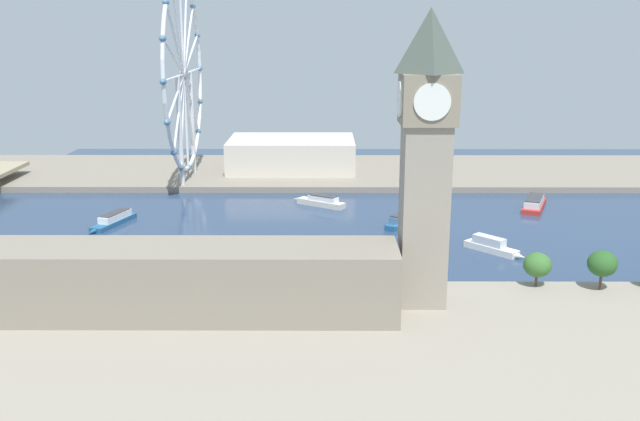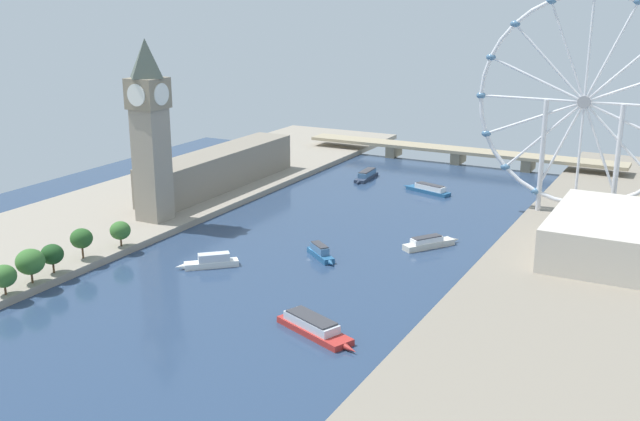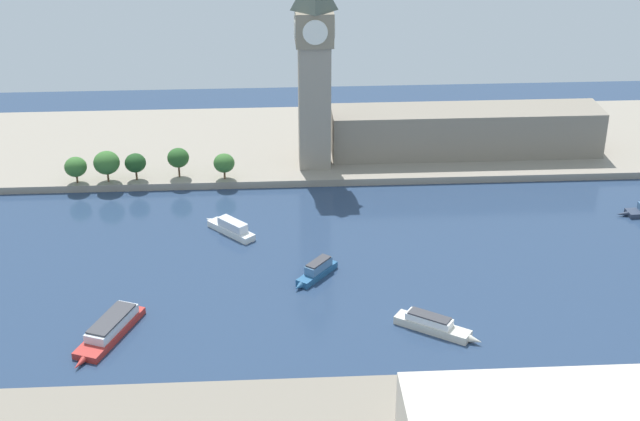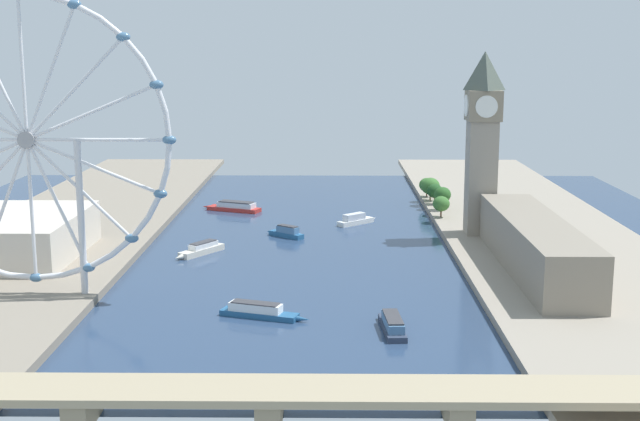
# 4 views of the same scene
# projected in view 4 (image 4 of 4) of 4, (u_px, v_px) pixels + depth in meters

# --- Properties ---
(ground_plane) EXTENTS (394.29, 394.29, 0.00)m
(ground_plane) POSITION_uv_depth(u_px,v_px,m) (299.00, 238.00, 399.84)
(ground_plane) COLOR navy
(riverbank_left) EXTENTS (90.00, 520.00, 3.00)m
(riverbank_left) POSITION_uv_depth(u_px,v_px,m) (538.00, 235.00, 398.34)
(riverbank_left) COLOR gray
(riverbank_left) RESTS_ON ground_plane
(riverbank_right) EXTENTS (90.00, 520.00, 3.00)m
(riverbank_right) POSITION_uv_depth(u_px,v_px,m) (61.00, 234.00, 400.77)
(riverbank_right) COLOR gray
(riverbank_right) RESTS_ON ground_plane
(clock_tower) EXTENTS (16.10, 16.10, 83.46)m
(clock_tower) POSITION_uv_depth(u_px,v_px,m) (482.00, 140.00, 388.05)
(clock_tower) COLOR gray
(clock_tower) RESTS_ON riverbank_left
(parliament_block) EXTENTS (22.00, 116.94, 19.91)m
(parliament_block) POSITION_uv_depth(u_px,v_px,m) (535.00, 245.00, 329.04)
(parliament_block) COLOR gray
(parliament_block) RESTS_ON riverbank_left
(tree_row_embankment) EXTENTS (12.82, 68.59, 13.04)m
(tree_row_embankment) POSITION_uv_depth(u_px,v_px,m) (434.00, 191.00, 466.15)
(tree_row_embankment) COLOR #513823
(tree_row_embankment) RESTS_ON riverbank_left
(ferris_wheel) EXTENTS (102.00, 3.20, 104.46)m
(ferris_wheel) POSITION_uv_depth(u_px,v_px,m) (27.00, 142.00, 290.02)
(ferris_wheel) COLOR silver
(ferris_wheel) RESTS_ON riverbank_right
(riverside_hall) EXTENTS (47.25, 69.53, 17.24)m
(riverside_hall) POSITION_uv_depth(u_px,v_px,m) (21.00, 236.00, 351.47)
(riverside_hall) COLOR beige
(riverside_hall) RESTS_ON riverbank_right
(river_bridge) EXTENTS (206.29, 16.86, 9.25)m
(river_bridge) POSITION_uv_depth(u_px,v_px,m) (269.00, 395.00, 201.90)
(river_bridge) COLOR tan
(river_bridge) RESTS_ON ground_plane
(tour_boat_0) EXTENTS (30.75, 13.75, 5.04)m
(tour_boat_0) POSITION_uv_depth(u_px,v_px,m) (259.00, 311.00, 282.50)
(tour_boat_0) COLOR #235684
(tour_boat_0) RESTS_ON ground_plane
(tour_boat_1) EXTENTS (19.08, 25.54, 5.22)m
(tour_boat_1) POSITION_uv_depth(u_px,v_px,m) (201.00, 249.00, 368.55)
(tour_boat_1) COLOR beige
(tour_boat_1) RESTS_ON ground_plane
(tour_boat_2) EXTENTS (33.98, 18.73, 5.41)m
(tour_boat_2) POSITION_uv_depth(u_px,v_px,m) (234.00, 207.00, 465.16)
(tour_boat_2) COLOR #B22D28
(tour_boat_2) RESTS_ON ground_plane
(tour_boat_3) EXTENTS (7.67, 29.15, 5.21)m
(tour_boat_3) POSITION_uv_depth(u_px,v_px,m) (392.00, 324.00, 268.99)
(tour_boat_3) COLOR #2D384C
(tour_boat_3) RESTS_ON ground_plane
(tour_boat_4) EXTENTS (21.04, 19.71, 5.63)m
(tour_boat_4) POSITION_uv_depth(u_px,v_px,m) (356.00, 220.00, 430.52)
(tour_boat_4) COLOR white
(tour_boat_4) RESTS_ON ground_plane
(tour_boat_5) EXTENTS (18.92, 15.96, 5.73)m
(tour_boat_5) POSITION_uv_depth(u_px,v_px,m) (286.00, 232.00, 401.41)
(tour_boat_5) COLOR #235684
(tour_boat_5) RESTS_ON ground_plane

